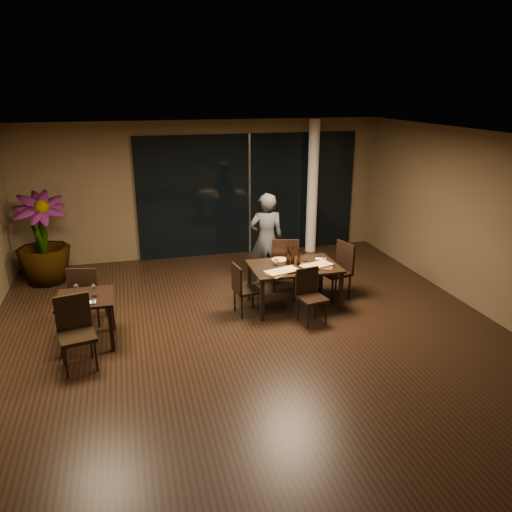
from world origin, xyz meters
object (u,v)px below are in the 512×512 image
at_px(chair_side_near, 76,328).
at_px(bottle_b, 299,257).
at_px(chair_main_left, 243,287).
at_px(potted_plant, 42,239).
at_px(side_table, 86,305).
at_px(bottle_c, 293,255).
at_px(chair_main_near, 310,293).
at_px(main_table, 294,269).
at_px(diner, 266,240).
at_px(chair_main_far, 285,262).
at_px(bottle_a, 288,256).
at_px(chair_main_right, 339,267).
at_px(chair_side_far, 86,292).

height_order(chair_side_near, bottle_b, bottle_b).
bearing_deg(chair_main_left, potted_plant, 46.71).
bearing_deg(potted_plant, chair_main_left, -35.42).
relative_size(side_table, bottle_c, 2.49).
relative_size(chair_main_near, chair_main_left, 1.00).
relative_size(chair_main_left, bottle_c, 2.77).
distance_m(main_table, diner, 1.14).
bearing_deg(bottle_c, potted_plant, 153.08).
xyz_separation_m(side_table, bottle_c, (3.40, 0.60, 0.29)).
relative_size(diner, bottle_b, 6.10).
xyz_separation_m(chair_main_far, chair_side_near, (-3.56, -1.78, -0.03)).
height_order(main_table, chair_side_near, chair_side_near).
height_order(chair_main_near, bottle_c, bottle_c).
xyz_separation_m(main_table, chair_side_near, (-3.51, -1.12, -0.11)).
bearing_deg(bottle_c, side_table, -169.97).
xyz_separation_m(main_table, bottle_a, (-0.09, 0.08, 0.23)).
distance_m(chair_main_near, bottle_b, 0.74).
height_order(chair_main_right, chair_side_near, chair_main_right).
bearing_deg(chair_main_near, main_table, 84.97).
height_order(chair_side_near, bottle_c, bottle_c).
xyz_separation_m(chair_main_right, bottle_b, (-0.85, -0.17, 0.33)).
height_order(diner, potted_plant, diner).
distance_m(chair_side_near, bottle_c, 3.73).
bearing_deg(chair_side_far, chair_side_near, 102.63).
height_order(chair_side_far, bottle_b, bottle_b).
relative_size(side_table, bottle_a, 2.53).
relative_size(chair_main_right, chair_side_near, 1.02).
relative_size(chair_main_near, chair_side_near, 0.88).
bearing_deg(bottle_b, chair_main_near, -91.55).
relative_size(main_table, chair_side_near, 1.49).
bearing_deg(side_table, chair_side_far, 92.99).
bearing_deg(chair_main_left, side_table, 91.06).
bearing_deg(chair_main_far, bottle_b, 108.09).
xyz_separation_m(chair_side_near, bottle_a, (3.42, 1.20, 0.35)).
bearing_deg(main_table, bottle_a, 135.72).
relative_size(main_table, chair_main_near, 1.69).
bearing_deg(potted_plant, bottle_b, -27.69).
bearing_deg(chair_main_near, bottle_b, 78.30).
relative_size(chair_main_far, chair_main_left, 1.19).
relative_size(potted_plant, bottle_b, 6.01).
bearing_deg(chair_side_far, potted_plant, -51.60).
bearing_deg(bottle_a, chair_main_near, -78.70).
relative_size(main_table, chair_side_far, 1.48).
relative_size(chair_main_near, bottle_c, 2.77).
distance_m(bottle_a, bottle_c, 0.09).
relative_size(main_table, diner, 0.83).
relative_size(chair_side_far, bottle_b, 3.42).
relative_size(side_table, chair_main_left, 0.90).
bearing_deg(bottle_c, chair_main_left, -167.11).
bearing_deg(chair_main_left, chair_side_near, 103.50).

